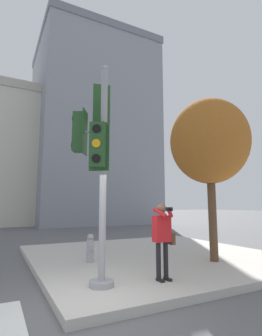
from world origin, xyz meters
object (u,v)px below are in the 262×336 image
Objects in this scene: fire_hydrant at (90,248)px; traffic_signal_pole at (97,150)px; person_photographer at (163,233)px; street_tree at (209,142)px.

traffic_signal_pole is at bearing -106.36° from fire_hydrant.
traffic_signal_pole reaches higher than person_photographer.
street_tree is at bearing 21.28° from person_photographer.
street_tree reaches higher than traffic_signal_pole.
traffic_signal_pole is 4.20m from street_tree.
person_photographer is 3.79m from street_tree.
street_tree is 6.18× the size of fire_hydrant.
fire_hydrant is (-3.39, 1.58, -3.28)m from street_tree.
person_photographer is at bearing -158.72° from street_tree.
person_photographer is (1.54, -0.28, -1.86)m from traffic_signal_pole.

